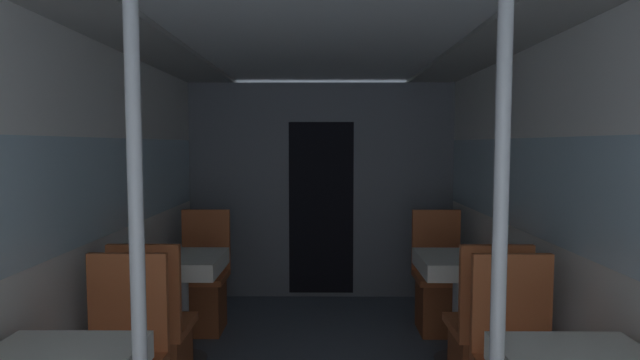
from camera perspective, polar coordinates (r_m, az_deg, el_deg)
wall_left at (r=3.17m, az=-24.91°, el=-4.17°), size 0.05×6.29×2.13m
wall_right at (r=3.16m, az=25.01°, el=-4.21°), size 0.05×6.29×2.13m
ceiling_panel at (r=2.91m, az=-0.02°, el=16.94°), size 2.67×6.29×0.07m
bulkhead_far at (r=4.98m, az=0.14°, el=-1.29°), size 2.61×0.09×2.13m
support_pole_left_0 at (r=1.92m, az=-20.12°, el=-10.08°), size 0.05×0.05×2.13m
dining_table_left_1 at (r=3.68m, az=-15.51°, el=-10.03°), size 0.56×0.56×0.75m
chair_left_near_1 at (r=3.26m, az=-18.29°, el=-18.16°), size 0.40×0.40×0.98m
chair_left_far_1 at (r=4.30m, az=-13.29°, el=-12.55°), size 0.40×0.40×0.98m
support_pole_right_0 at (r=1.91m, az=19.77°, el=-10.17°), size 0.05×0.05×2.13m
dining_table_right_1 at (r=3.67m, az=15.64°, el=-10.07°), size 0.56×0.56×0.75m
chair_right_near_1 at (r=3.25m, az=18.33°, el=-18.24°), size 0.40×0.40×0.98m
chair_right_far_1 at (r=4.29m, az=13.49°, el=-12.58°), size 0.40×0.40×0.98m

